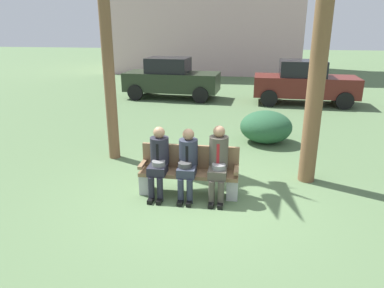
% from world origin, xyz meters
% --- Properties ---
extents(ground_plane, '(80.00, 80.00, 0.00)m').
position_xyz_m(ground_plane, '(0.00, 0.00, 0.00)').
color(ground_plane, '#536E46').
extents(park_bench, '(1.81, 0.44, 0.90)m').
position_xyz_m(park_bench, '(-0.22, 0.26, 0.42)').
color(park_bench, brown).
rests_on(park_bench, ground).
extents(seated_man_left, '(0.34, 0.72, 1.27)m').
position_xyz_m(seated_man_left, '(-0.76, 0.12, 0.71)').
color(seated_man_left, '#23232D').
rests_on(seated_man_left, ground).
extents(seated_man_middle, '(0.34, 0.72, 1.26)m').
position_xyz_m(seated_man_middle, '(-0.23, 0.12, 0.70)').
color(seated_man_middle, '#2D3342').
rests_on(seated_man_middle, ground).
extents(seated_man_right, '(0.34, 0.72, 1.34)m').
position_xyz_m(seated_man_right, '(0.32, 0.13, 0.74)').
color(seated_man_right, '#4C473D').
rests_on(seated_man_right, ground).
extents(shrub_near_bench, '(1.36, 1.25, 0.85)m').
position_xyz_m(shrub_near_bench, '(1.32, 3.55, 0.42)').
color(shrub_near_bench, '#275535').
rests_on(shrub_near_bench, ground).
extents(parked_car_near, '(3.99, 1.92, 1.68)m').
position_xyz_m(parked_car_near, '(-2.35, 9.09, 0.84)').
color(parked_car_near, '#232D1E').
rests_on(parked_car_near, ground).
extents(parked_car_far, '(3.95, 1.81, 1.68)m').
position_xyz_m(parked_car_far, '(3.00, 8.72, 0.84)').
color(parked_car_far, '#591E19').
rests_on(parked_car_far, ground).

